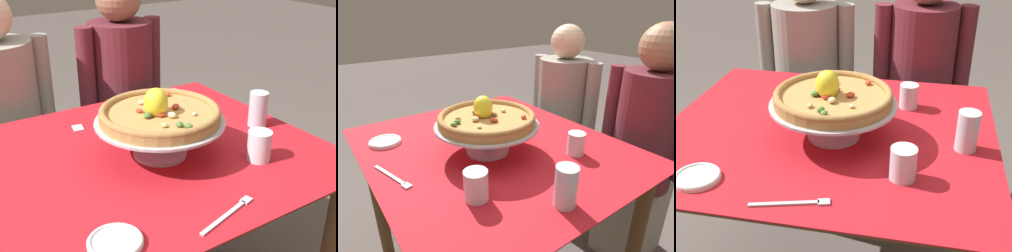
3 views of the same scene
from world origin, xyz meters
The scene contains 11 objects.
dining_table centered at (0.00, 0.00, 0.65)m, with size 1.12×0.98×0.76m.
pizza_stand centered at (0.03, -0.04, 0.85)m, with size 0.41×0.41×0.12m.
pizza centered at (0.03, -0.04, 0.91)m, with size 0.38×0.38×0.11m.
water_glass_back_right centered at (0.26, 0.23, 0.80)m, with size 0.07×0.07×0.09m.
water_glass_front_right centered at (0.27, -0.24, 0.80)m, with size 0.08×0.08×0.10m.
water_glass_side_right centered at (0.45, -0.04, 0.82)m, with size 0.07×0.07×0.13m.
side_plate centered at (-0.29, -0.36, 0.77)m, with size 0.13×0.13×0.02m.
dinner_fork centered at (0.01, -0.41, 0.76)m, with size 0.21×0.07×0.01m.
sugar_packet centered at (-0.12, 0.29, 0.76)m, with size 0.05×0.04×0.01m, color white.
diner_left centered at (-0.29, 0.74, 0.58)m, with size 0.48×0.36×1.21m.
diner_right centered at (0.29, 0.72, 0.59)m, with size 0.46×0.35×1.25m.
Camera 1 is at (-0.62, -1.09, 1.42)m, focal length 46.36 mm.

